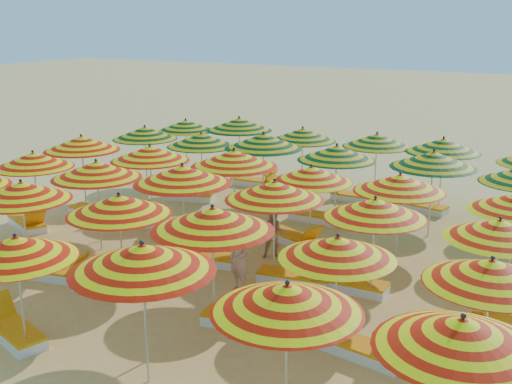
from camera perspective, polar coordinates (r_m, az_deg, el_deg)
ground at (r=16.82m, az=-0.79°, el=-5.67°), size 120.00×120.00×0.00m
umbrella_2 at (r=12.25m, az=-20.57°, el=-4.69°), size 2.76×2.76×2.32m
umbrella_3 at (r=10.59m, az=-10.06°, el=-5.81°), size 3.01×3.01×2.57m
umbrella_4 at (r=9.37m, az=2.79°, el=-9.45°), size 2.86×2.86×2.40m
umbrella_5 at (r=8.75m, az=17.82°, el=-11.94°), size 2.67×2.67×2.43m
umbrella_7 at (r=15.76m, az=-20.13°, el=0.07°), size 2.79×2.79×2.42m
umbrella_8 at (r=14.06m, az=-12.08°, el=-1.14°), size 2.64×2.64×2.42m
umbrella_9 at (r=12.39m, az=-3.88°, el=-2.43°), size 3.03×3.03×2.57m
umbrella_10 at (r=11.68m, az=7.25°, el=-4.94°), size 2.84×2.84×2.29m
umbrella_11 at (r=11.09m, az=20.19°, el=-6.68°), size 2.82×2.82×2.33m
umbrella_12 at (r=19.17m, az=-19.19°, el=2.70°), size 2.65×2.65×2.40m
umbrella_13 at (r=17.12m, az=-14.00°, el=1.92°), size 2.54×2.54×2.49m
umbrella_14 at (r=15.82m, az=-6.56°, el=1.53°), size 3.23×3.23×2.59m
umbrella_15 at (r=14.74m, az=1.65°, el=0.12°), size 2.40×2.40×2.46m
umbrella_16 at (r=13.88m, az=10.53°, el=-1.43°), size 2.97×2.97×2.37m
umbrella_17 at (r=13.42m, az=20.83°, el=-3.14°), size 2.77×2.77×2.28m
umbrella_18 at (r=20.72m, az=-15.25°, el=4.19°), size 2.77×2.77×2.51m
umbrella_19 at (r=18.98m, az=-9.41°, el=3.40°), size 2.94×2.94×2.46m
umbrella_20 at (r=17.67m, az=-1.98°, el=3.00°), size 2.77×2.77×2.56m
umbrella_21 at (r=16.76m, az=4.91°, el=1.56°), size 2.80×2.80×2.33m
umbrella_22 at (r=15.96m, az=12.66°, el=0.77°), size 2.38×2.38×2.41m
umbrella_24 at (r=22.68m, az=-9.85°, el=5.19°), size 2.92×2.92×2.40m
umbrella_25 at (r=21.12m, az=-4.89°, el=4.64°), size 2.61×2.61×2.41m
umbrella_26 at (r=19.94m, az=0.66°, el=4.54°), size 3.15×3.15×2.60m
umbrella_27 at (r=18.91m, az=7.19°, el=3.46°), size 2.38×2.38×2.47m
umbrella_28 at (r=18.30m, az=15.50°, el=2.79°), size 3.15×3.15×2.53m
umbrella_30 at (r=24.44m, az=-6.27°, el=5.89°), size 2.25×2.25×2.32m
umbrella_31 at (r=23.35m, az=-1.51°, el=6.04°), size 2.81×2.81×2.55m
umbrella_32 at (r=21.93m, az=4.17°, el=5.10°), size 2.72×2.72×2.43m
umbrella_33 at (r=21.40m, az=10.70°, el=4.55°), size 2.42×2.42×2.40m
umbrella_34 at (r=20.68m, az=16.31°, el=3.99°), size 2.51×2.51×2.47m
lounger_0 at (r=13.54m, az=-20.75°, el=-11.47°), size 1.83×1.12×0.69m
lounger_3 at (r=16.09m, az=-17.45°, el=-6.82°), size 1.80×0.86×0.69m
lounger_4 at (r=15.19m, az=-12.61°, el=-7.82°), size 1.82×1.21×0.69m
lounger_5 at (r=13.10m, az=-0.87°, el=-11.33°), size 1.79×0.77×0.69m
lounger_6 at (r=12.24m, az=9.57°, el=-13.63°), size 1.81×0.90×0.69m
lounger_7 at (r=12.16m, az=16.62°, el=-14.30°), size 1.82×0.95×0.69m
lounger_8 at (r=20.03m, az=-19.66°, el=-2.63°), size 1.82×1.24×0.69m
lounger_9 at (r=16.31m, az=-4.58°, el=-5.83°), size 1.81×0.87×0.69m
lounger_10 at (r=15.13m, az=3.57°, el=-7.56°), size 1.79×0.81×0.69m
lounger_11 at (r=14.91m, az=8.20°, el=-8.05°), size 1.73×0.58×0.69m
lounger_13 at (r=20.65m, az=-14.06°, el=-1.66°), size 1.76×0.67×0.69m
lounger_14 at (r=19.02m, az=-8.37°, el=-2.81°), size 1.80×0.86×0.69m
lounger_15 at (r=17.64m, az=3.46°, el=-4.14°), size 1.82×1.25×0.69m
lounger_16 at (r=21.90m, az=-6.07°, el=-0.29°), size 1.82×0.96×0.69m
lounger_17 at (r=19.59m, az=5.30°, el=-2.17°), size 1.75×0.64×0.69m
lounger_18 at (r=23.58m, az=-0.10°, el=0.93°), size 1.74×0.61×0.69m
lounger_19 at (r=22.63m, az=2.71°, el=0.29°), size 1.81×0.89×0.69m
lounger_20 at (r=21.87m, az=8.82°, el=-0.41°), size 1.75×0.65×0.69m
lounger_21 at (r=21.20m, az=14.28°, el=-1.22°), size 1.81×0.91×0.69m
beachgoer_b at (r=16.44m, az=1.64°, el=-3.76°), size 0.80×0.75×1.30m
beachgoer_a at (r=14.51m, az=-1.51°, el=-6.08°), size 0.61×0.48×1.46m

